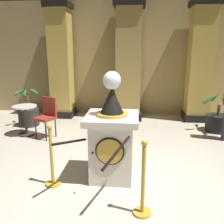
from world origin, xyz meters
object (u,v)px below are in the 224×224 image
at_px(cafe_table, 25,116).
at_px(cafe_chair_red, 47,114).
at_px(stanchion_near, 52,164).
at_px(stanchion_far, 143,189).
at_px(potted_palm_left, 29,114).
at_px(pedestal_clock, 112,139).
at_px(potted_palm_right, 218,120).

bearing_deg(cafe_table, cafe_chair_red, -7.96).
height_order(stanchion_near, stanchion_far, stanchion_far).
relative_size(stanchion_near, potted_palm_left, 0.90).
relative_size(cafe_table, cafe_chair_red, 0.76).
relative_size(stanchion_far, cafe_chair_red, 1.07).
bearing_deg(stanchion_far, cafe_chair_red, 129.36).
distance_m(stanchion_far, cafe_table, 3.93).
distance_m(pedestal_clock, cafe_chair_red, 2.47).
relative_size(pedestal_clock, cafe_table, 2.40).
height_order(stanchion_near, potted_palm_left, potted_palm_left).
bearing_deg(cafe_table, stanchion_far, -44.82).
bearing_deg(stanchion_far, pedestal_clock, 117.89).
bearing_deg(stanchion_far, cafe_table, 135.18).
bearing_deg(potted_palm_left, stanchion_near, -60.54).
relative_size(stanchion_near, potted_palm_right, 0.96).
distance_m(stanchion_far, cafe_chair_red, 3.48).
relative_size(pedestal_clock, potted_palm_left, 1.60).
xyz_separation_m(stanchion_near, cafe_table, (-1.40, 2.19, 0.12)).
bearing_deg(pedestal_clock, stanchion_far, -62.11).
xyz_separation_m(potted_palm_left, cafe_chair_red, (0.84, -0.83, 0.26)).
bearing_deg(cafe_chair_red, potted_palm_left, 135.34).
distance_m(potted_palm_left, cafe_table, 0.81).
height_order(pedestal_clock, stanchion_near, pedestal_clock).
bearing_deg(pedestal_clock, cafe_table, 141.20).
bearing_deg(cafe_chair_red, stanchion_far, -50.64).
height_order(stanchion_far, potted_palm_left, potted_palm_left).
distance_m(potted_palm_right, cafe_table, 4.82).
xyz_separation_m(potted_palm_left, potted_palm_right, (5.02, -0.00, -0.03)).
xyz_separation_m(pedestal_clock, potted_palm_left, (-2.56, 2.60, -0.37)).
relative_size(potted_palm_left, potted_palm_right, 1.07).
bearing_deg(potted_palm_right, stanchion_far, -119.23).
bearing_deg(potted_palm_right, pedestal_clock, -133.37).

